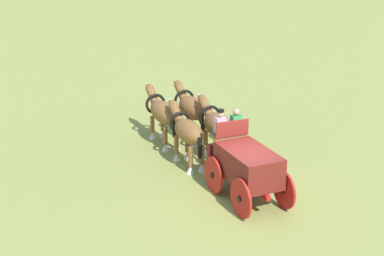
# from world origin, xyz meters

# --- Properties ---
(ground_plane) EXTENTS (220.00, 220.00, 0.00)m
(ground_plane) POSITION_xyz_m (0.00, 0.00, 0.00)
(ground_plane) COLOR olive
(show_wagon) EXTENTS (5.50, 2.48, 2.80)m
(show_wagon) POSITION_xyz_m (0.16, -0.05, 1.22)
(show_wagon) COLOR maroon
(show_wagon) RESTS_ON ground
(draft_horse_rear_near) EXTENTS (2.91, 1.34, 2.21)m
(draft_horse_rear_near) POSITION_xyz_m (3.63, -0.34, 1.34)
(draft_horse_rear_near) COLOR brown
(draft_horse_rear_near) RESTS_ON ground
(draft_horse_rear_off) EXTENTS (2.97, 1.44, 2.26)m
(draft_horse_rear_off) POSITION_xyz_m (3.26, -1.59, 1.38)
(draft_horse_rear_off) COLOR brown
(draft_horse_rear_off) RESTS_ON ground
(draft_horse_lead_near) EXTENTS (3.16, 1.43, 2.20)m
(draft_horse_lead_near) POSITION_xyz_m (6.13, -1.04, 1.34)
(draft_horse_lead_near) COLOR brown
(draft_horse_lead_near) RESTS_ON ground
(draft_horse_lead_off) EXTENTS (2.93, 1.43, 2.25)m
(draft_horse_lead_off) POSITION_xyz_m (5.77, -2.29, 1.37)
(draft_horse_lead_off) COLOR brown
(draft_horse_lead_off) RESTS_ON ground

